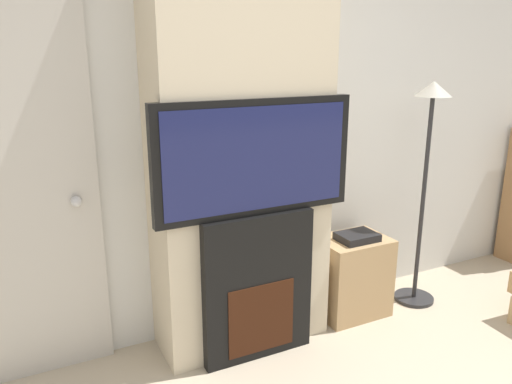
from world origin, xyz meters
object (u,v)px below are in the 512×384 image
Objects in this scene: floor_lamp at (427,155)px; fireplace at (256,286)px; media_stand at (352,275)px; television at (256,158)px.

fireplace is at bearing -176.70° from floor_lamp.
media_stand is (0.81, 0.14, -0.16)m from fireplace.
floor_lamp is 2.63× the size of media_stand.
television is at bearing -90.00° from fireplace.
fireplace is at bearing -170.19° from media_stand.
fireplace reaches higher than media_stand.
fireplace is 0.76× the size of television.
floor_lamp reaches higher than fireplace.
fireplace is 0.56× the size of floor_lamp.
fireplace is 1.49m from floor_lamp.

